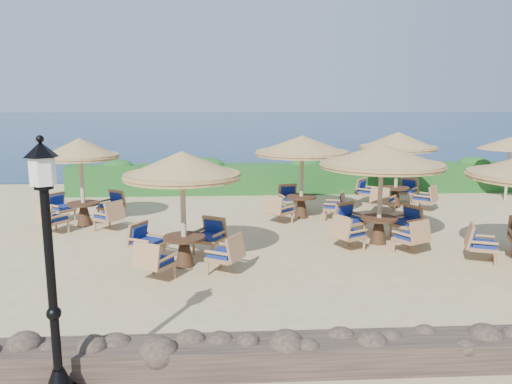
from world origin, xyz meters
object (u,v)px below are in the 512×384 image
extra_parasol (510,143)px  cafe_set_4 (302,158)px  cafe_set_3 (81,172)px  cafe_set_1 (381,172)px  cafe_set_0 (183,190)px  cafe_set_5 (397,157)px  lamp_post (52,286)px

extra_parasol → cafe_set_4: cafe_set_4 is taller
cafe_set_4 → extra_parasol: bearing=15.5°
cafe_set_3 → cafe_set_4: size_ratio=0.90×
extra_parasol → cafe_set_1: bearing=-140.8°
cafe_set_0 → cafe_set_4: bearing=53.7°
cafe_set_0 → cafe_set_1: 5.23m
extra_parasol → cafe_set_5: bearing=-170.0°
cafe_set_5 → cafe_set_3: bearing=-168.5°
lamp_post → cafe_set_1: bearing=47.7°
extra_parasol → cafe_set_0: 13.34m
cafe_set_3 → cafe_set_4: bearing=5.5°
cafe_set_3 → cafe_set_5: size_ratio=1.01×
extra_parasol → cafe_set_3: 15.10m
cafe_set_4 → cafe_set_5: (3.58, 1.45, -0.17)m
lamp_post → cafe_set_4: lamp_post is taller
cafe_set_4 → cafe_set_5: size_ratio=1.12×
lamp_post → cafe_set_0: 5.30m
lamp_post → cafe_set_5: size_ratio=1.24×
extra_parasol → cafe_set_5: size_ratio=0.90×
lamp_post → cafe_set_0: (1.14, 5.17, 0.23)m
lamp_post → cafe_set_1: lamp_post is taller
lamp_post → cafe_set_0: bearing=77.6°
extra_parasol → cafe_set_3: (-14.81, -2.90, -0.51)m
extra_parasol → cafe_set_0: (-11.46, -6.83, -0.39)m
cafe_set_1 → cafe_set_0: bearing=-162.7°
lamp_post → extra_parasol: 17.41m
cafe_set_1 → cafe_set_4: 3.43m
cafe_set_0 → cafe_set_5: bearing=40.9°
cafe_set_0 → cafe_set_1: (4.99, 1.55, 0.14)m
cafe_set_0 → cafe_set_1: same height
cafe_set_1 → cafe_set_3: (-8.35, 2.37, -0.26)m
extra_parasol → cafe_set_0: bearing=-149.2°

